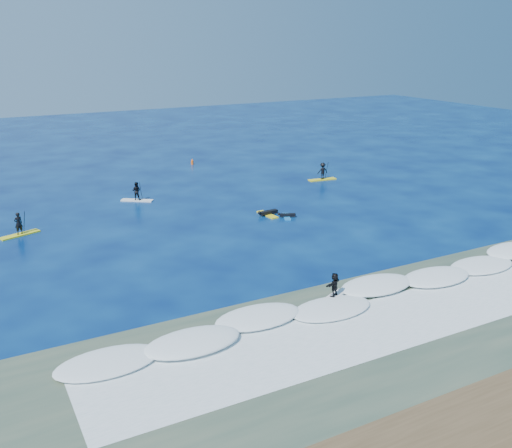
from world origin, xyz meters
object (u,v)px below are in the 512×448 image
prone_paddler_near (268,213)px  wave_surfer (334,286)px  sup_paddler_right (323,172)px  prone_paddler_far (287,216)px  marker_buoy (192,162)px  sup_paddler_center (137,193)px  sup_paddler_left (19,227)px

prone_paddler_near → wave_surfer: size_ratio=1.13×
sup_paddler_right → prone_paddler_far: bearing=-130.4°
sup_paddler_right → marker_buoy: size_ratio=4.29×
prone_paddler_near → prone_paddler_far: 1.67m
sup_paddler_right → prone_paddler_far: sup_paddler_right is taller
sup_paddler_right → wave_surfer: (-15.35, -23.61, 0.03)m
sup_paddler_center → prone_paddler_far: (9.36, -10.54, -0.61)m
sup_paddler_left → prone_paddler_near: 19.19m
sup_paddler_left → sup_paddler_center: sup_paddler_left is taller
sup_paddler_center → prone_paddler_far: sup_paddler_center is taller
sup_paddler_center → prone_paddler_far: size_ratio=1.44×
sup_paddler_right → prone_paddler_far: 13.46m
prone_paddler_near → wave_surfer: (-4.47, -15.65, 0.67)m
sup_paddler_left → prone_paddler_far: size_ratio=1.56×
sup_paddler_left → marker_buoy: (20.53, 16.84, -0.33)m
sup_paddler_right → wave_surfer: 28.16m
wave_surfer → sup_paddler_center: bearing=74.6°
wave_surfer → sup_paddler_right: bearing=32.9°
wave_surfer → marker_buoy: bearing=56.2°
marker_buoy → sup_paddler_left: bearing=-140.6°
wave_surfer → marker_buoy: (6.30, 36.77, -0.53)m
prone_paddler_near → prone_paddler_far: bearing=-144.6°
sup_paddler_left → prone_paddler_far: 20.55m
prone_paddler_near → wave_surfer: 16.29m
sup_paddler_right → wave_surfer: bearing=-116.7°
sup_paddler_center → prone_paddler_near: bearing=-13.2°
prone_paddler_near → prone_paddler_far: size_ratio=1.25×
prone_paddler_near → marker_buoy: 21.19m
sup_paddler_center → sup_paddler_right: 19.19m
sup_paddler_center → marker_buoy: (10.10, 11.84, -0.44)m
wave_surfer → sup_paddler_left: bearing=101.5°
sup_paddler_center → marker_buoy: size_ratio=3.89×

